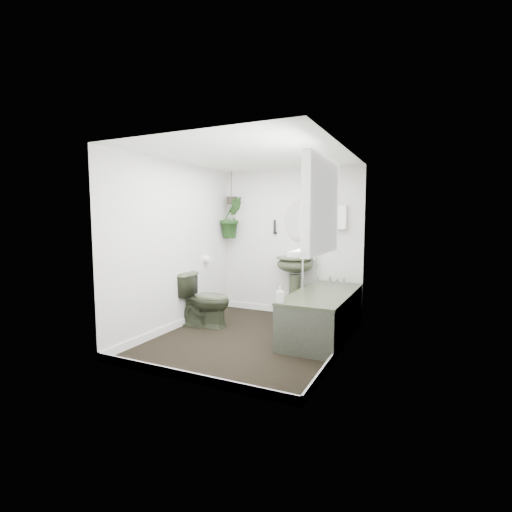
% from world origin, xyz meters
% --- Properties ---
extents(floor, '(2.30, 2.80, 0.02)m').
position_xyz_m(floor, '(0.00, 0.00, -0.01)').
color(floor, black).
rests_on(floor, ground).
extents(ceiling, '(2.30, 2.80, 0.02)m').
position_xyz_m(ceiling, '(0.00, 0.00, 2.31)').
color(ceiling, white).
rests_on(ceiling, ground).
extents(wall_back, '(2.30, 0.02, 2.30)m').
position_xyz_m(wall_back, '(0.00, 1.41, 1.15)').
color(wall_back, silver).
rests_on(wall_back, ground).
extents(wall_front, '(2.30, 0.02, 2.30)m').
position_xyz_m(wall_front, '(0.00, -1.41, 1.15)').
color(wall_front, silver).
rests_on(wall_front, ground).
extents(wall_left, '(0.02, 2.80, 2.30)m').
position_xyz_m(wall_left, '(-1.16, 0.00, 1.15)').
color(wall_left, silver).
rests_on(wall_left, ground).
extents(wall_right, '(0.02, 2.80, 2.30)m').
position_xyz_m(wall_right, '(1.16, 0.00, 1.15)').
color(wall_right, silver).
rests_on(wall_right, ground).
extents(skirting, '(2.30, 2.80, 0.10)m').
position_xyz_m(skirting, '(0.00, 0.00, 0.05)').
color(skirting, white).
rests_on(skirting, floor).
extents(bathtub, '(0.72, 1.72, 0.58)m').
position_xyz_m(bathtub, '(0.80, 0.50, 0.29)').
color(bathtub, '#363E2A').
rests_on(bathtub, floor).
extents(bath_screen, '(0.04, 0.72, 1.40)m').
position_xyz_m(bath_screen, '(0.47, 0.99, 1.28)').
color(bath_screen, silver).
rests_on(bath_screen, bathtub).
extents(shower_box, '(0.20, 0.10, 0.35)m').
position_xyz_m(shower_box, '(0.80, 1.34, 1.55)').
color(shower_box, white).
rests_on(shower_box, wall_back).
extents(oval_mirror, '(0.46, 0.03, 0.62)m').
position_xyz_m(oval_mirror, '(0.16, 1.37, 1.50)').
color(oval_mirror, '#ADA79E').
rests_on(oval_mirror, wall_back).
extents(wall_sconce, '(0.04, 0.04, 0.22)m').
position_xyz_m(wall_sconce, '(-0.24, 1.36, 1.40)').
color(wall_sconce, black).
rests_on(wall_sconce, wall_back).
extents(toilet_roll_holder, '(0.11, 0.11, 0.11)m').
position_xyz_m(toilet_roll_holder, '(-1.10, 0.70, 0.90)').
color(toilet_roll_holder, white).
rests_on(toilet_roll_holder, wall_left).
extents(window_recess, '(0.08, 1.00, 0.90)m').
position_xyz_m(window_recess, '(1.09, -0.70, 1.65)').
color(window_recess, white).
rests_on(window_recess, wall_right).
extents(window_sill, '(0.18, 1.00, 0.04)m').
position_xyz_m(window_sill, '(1.02, -0.70, 1.23)').
color(window_sill, white).
rests_on(window_sill, wall_right).
extents(window_blinds, '(0.01, 0.86, 0.76)m').
position_xyz_m(window_blinds, '(1.04, -0.70, 1.65)').
color(window_blinds, white).
rests_on(window_blinds, wall_right).
extents(toilet, '(0.79, 0.50, 0.76)m').
position_xyz_m(toilet, '(-0.85, 0.24, 0.38)').
color(toilet, '#363E2A').
rests_on(toilet, floor).
extents(pedestal_sink, '(0.64, 0.58, 0.95)m').
position_xyz_m(pedestal_sink, '(0.16, 1.21, 0.48)').
color(pedestal_sink, '#363E2A').
rests_on(pedestal_sink, floor).
extents(sill_plant, '(0.27, 0.26, 0.25)m').
position_xyz_m(sill_plant, '(1.00, -0.51, 1.37)').
color(sill_plant, black).
rests_on(sill_plant, window_sill).
extents(hanging_plant, '(0.47, 0.48, 0.68)m').
position_xyz_m(hanging_plant, '(-0.97, 1.25, 1.55)').
color(hanging_plant, black).
rests_on(hanging_plant, ceiling).
extents(soap_bottle, '(0.11, 0.11, 0.19)m').
position_xyz_m(soap_bottle, '(0.51, -0.29, 0.67)').
color(soap_bottle, black).
rests_on(soap_bottle, bathtub).
extents(hanging_pot, '(0.16, 0.16, 0.12)m').
position_xyz_m(hanging_pot, '(-0.97, 1.25, 1.83)').
color(hanging_pot, '#2A251E').
rests_on(hanging_pot, ceiling).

